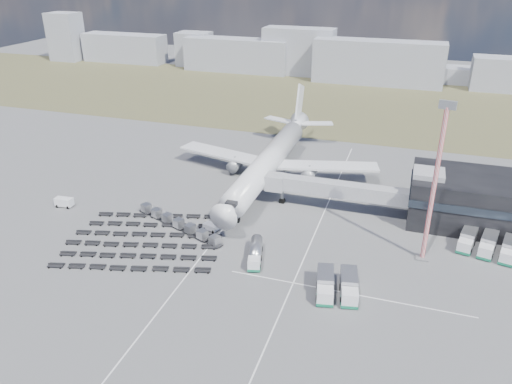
% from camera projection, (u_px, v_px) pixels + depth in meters
% --- Properties ---
extents(ground, '(420.00, 420.00, 0.00)m').
position_uv_depth(ground, '(222.00, 244.00, 95.17)').
color(ground, '#565659').
rests_on(ground, ground).
extents(grass_strip, '(420.00, 90.00, 0.01)m').
position_uv_depth(grass_strip, '(329.00, 101.00, 189.67)').
color(grass_strip, brown).
rests_on(grass_strip, ground).
extents(lane_markings, '(47.12, 110.00, 0.01)m').
position_uv_depth(lane_markings, '(276.00, 244.00, 95.00)').
color(lane_markings, silver).
rests_on(lane_markings, ground).
extents(terminal, '(30.40, 16.40, 11.00)m').
position_uv_depth(terminal, '(487.00, 201.00, 100.12)').
color(terminal, black).
rests_on(terminal, ground).
extents(jet_bridge, '(30.30, 3.80, 7.05)m').
position_uv_depth(jet_bridge, '(326.00, 188.00, 106.09)').
color(jet_bridge, '#939399').
rests_on(jet_bridge, ground).
extents(airliner, '(51.59, 64.53, 17.62)m').
position_uv_depth(airliner, '(271.00, 159.00, 120.72)').
color(airliner, silver).
rests_on(airliner, ground).
extents(skyline, '(294.19, 25.04, 25.02)m').
position_uv_depth(skyline, '(359.00, 58.00, 219.35)').
color(skyline, '#9496A1').
rests_on(skyline, ground).
extents(fuel_tanker, '(4.29, 9.06, 2.84)m').
position_uv_depth(fuel_tanker, '(255.00, 253.00, 89.68)').
color(fuel_tanker, silver).
rests_on(fuel_tanker, ground).
extents(pushback_tug, '(3.43, 2.51, 1.40)m').
position_uv_depth(pushback_tug, '(211.00, 227.00, 99.62)').
color(pushback_tug, silver).
rests_on(pushback_tug, ground).
extents(utility_van, '(3.97, 2.00, 2.10)m').
position_uv_depth(utility_van, '(64.00, 202.00, 108.84)').
color(utility_van, silver).
rests_on(utility_van, ground).
extents(catering_truck, '(3.71, 5.82, 2.48)m').
position_uv_depth(catering_truck, '(306.00, 183.00, 117.38)').
color(catering_truck, silver).
rests_on(catering_truck, ground).
extents(service_trucks_near, '(7.85, 8.87, 3.14)m').
position_uv_depth(service_trucks_near, '(337.00, 285.00, 80.31)').
color(service_trucks_near, silver).
rests_on(service_trucks_near, ground).
extents(service_trucks_far, '(11.12, 9.36, 2.95)m').
position_uv_depth(service_trucks_far, '(488.00, 244.00, 91.92)').
color(service_trucks_far, silver).
rests_on(service_trucks_far, ground).
extents(uld_row, '(22.27, 10.60, 1.82)m').
position_uv_depth(uld_row, '(179.00, 223.00, 100.20)').
color(uld_row, black).
rests_on(uld_row, ground).
extents(baggage_dollies, '(32.45, 27.46, 0.67)m').
position_uv_depth(baggage_dollies, '(143.00, 240.00, 95.92)').
color(baggage_dollies, black).
rests_on(baggage_dollies, ground).
extents(floodlight_mast, '(2.78, 2.26, 29.22)m').
position_uv_depth(floodlight_mast, '(434.00, 185.00, 84.35)').
color(floodlight_mast, red).
rests_on(floodlight_mast, ground).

